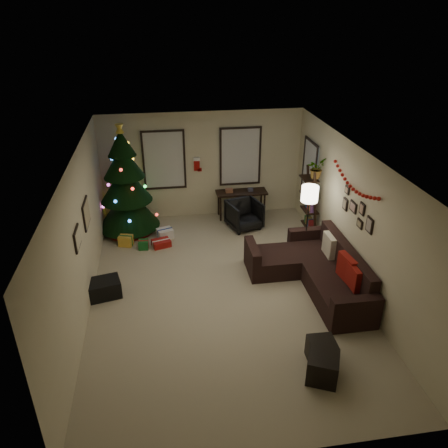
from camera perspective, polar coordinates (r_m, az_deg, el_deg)
The scene contains 29 objects.
floor at distance 8.61m, azimuth -0.06°, elevation -8.69°, with size 7.00×7.00×0.00m, color tan.
ceiling at distance 7.37m, azimuth -0.06°, elevation 8.63°, with size 7.00×7.00×0.00m, color white.
wall_back at distance 11.09m, azimuth -2.80°, elevation 7.62°, with size 5.00×5.00×0.00m, color beige.
wall_front at distance 5.12m, azimuth 6.18°, elevation -19.00°, with size 5.00×5.00×0.00m, color beige.
wall_left at distance 7.96m, azimuth -18.16°, elevation -1.94°, with size 7.00×7.00×0.00m, color beige.
wall_right at distance 8.59m, azimuth 16.66°, elevation 0.49°, with size 7.00×7.00×0.00m, color beige.
window_back_left at distance 10.95m, azimuth -7.81°, elevation 8.25°, with size 1.05×0.06×1.50m.
window_back_right at distance 11.13m, azimuth 2.12°, elevation 8.79°, with size 1.05×0.06×1.50m.
window_right_wall at distance 10.69m, azimuth 11.13°, elevation 7.25°, with size 0.06×0.90×1.30m.
christmas_tree at distance 10.55m, azimuth -12.65°, elevation 4.64°, with size 1.46×1.46×2.72m.
presents at distance 10.37m, azimuth -10.29°, elevation -1.75°, with size 1.30×0.89×0.28m.
sofa at distance 8.87m, azimuth 11.85°, elevation -5.95°, with size 1.87×2.72×0.87m.
pillow_red_a at distance 8.17m, azimuth 16.47°, elevation -6.67°, with size 0.11×0.42×0.42m, color maroon.
pillow_red_b at distance 8.40m, azimuth 15.65°, elevation -5.57°, with size 0.13×0.49×0.49m, color maroon.
pillow_cream at distance 9.09m, azimuth 13.51°, elevation -2.70°, with size 0.13×0.44×0.44m, color beige.
ottoman_near at distance 6.93m, azimuth 12.72°, elevation -17.76°, with size 0.44×0.44×0.42m, color black.
ottoman_far at distance 7.21m, azimuth 12.58°, elevation -15.84°, with size 0.41×0.41×0.39m, color black.
desk at distance 11.23m, azimuth 2.29°, elevation 3.86°, with size 1.29×0.46×0.70m.
desk_chair at distance 10.75m, azimuth 2.65°, elevation 1.22°, with size 0.69×0.64×0.71m, color black.
bookshelf at distance 10.25m, azimuth 11.20°, elevation 2.42°, with size 0.30×0.52×1.75m.
potted_plant at distance 9.78m, azimuth 11.93°, elevation 7.49°, with size 0.52×0.44×0.57m, color #4C4C4C.
floor_lamp at distance 9.23m, azimuth 11.04°, elevation 3.26°, with size 0.35×0.35×1.66m.
art_map at distance 8.56m, azimuth -17.50°, elevation 1.32°, with size 0.04×0.60×0.50m.
art_abstract at distance 7.57m, azimuth -18.56°, elevation -1.79°, with size 0.04×0.45×0.35m.
gallery at distance 8.43m, azimuth 16.93°, elevation 1.61°, with size 0.03×1.25×0.54m.
garland at distance 8.43m, azimuth 16.56°, elevation 5.10°, with size 0.08×1.90×0.30m, color #A5140C, non-canonical shape.
stocking_left at distance 11.02m, azimuth -3.52°, elevation 7.79°, with size 0.20×0.05×0.36m.
stocking_right at distance 11.11m, azimuth -1.87°, elevation 8.43°, with size 0.20×0.05×0.36m.
storage_bin at distance 8.69m, azimuth -15.55°, elevation -8.10°, with size 0.67×0.45×0.34m, color black.
Camera 1 is at (-1.05, -6.91, 5.02)m, focal length 35.14 mm.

